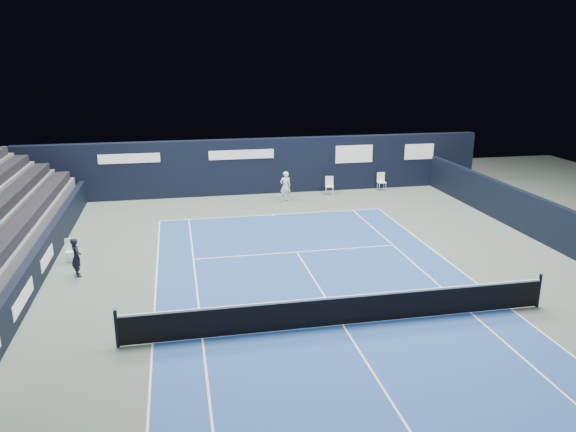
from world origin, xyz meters
name	(u,v)px	position (x,y,z in m)	size (l,w,h in m)	color
ground	(325,297)	(0.00, 2.00, 0.00)	(48.00, 48.00, 0.00)	#4D5B50
court_surface	(343,325)	(0.00, 0.00, 0.00)	(10.97, 23.77, 0.01)	navy
enclosure_wall_right	(539,219)	(10.50, 6.00, 0.90)	(0.30, 22.00, 1.80)	black
folding_chair_back_a	(329,182)	(3.85, 15.41, 0.68)	(0.53, 0.56, 1.02)	silver
folding_chair_back_b	(381,180)	(7.06, 15.74, 0.59)	(0.47, 0.46, 1.03)	white
line_judge_chair	(71,249)	(-8.72, 7.16, 0.51)	(0.42, 0.41, 0.90)	silver
line_judge	(76,257)	(-8.25, 5.56, 0.71)	(0.52, 0.34, 1.43)	black
court_markings	(343,325)	(0.00, 0.00, 0.01)	(11.03, 23.83, 0.00)	white
tennis_net	(343,310)	(0.00, 0.00, 0.51)	(12.90, 0.10, 1.10)	black
back_sponsor_wall	(259,166)	(0.01, 16.50, 1.55)	(26.00, 0.63, 3.10)	black
side_barrier_left	(42,259)	(-9.50, 5.97, 0.60)	(0.33, 22.00, 1.20)	black
tennis_player	(285,186)	(1.13, 14.45, 0.81)	(0.62, 0.83, 1.61)	white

